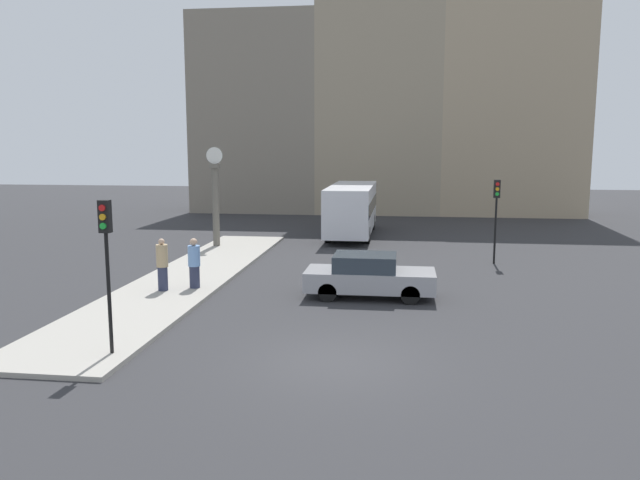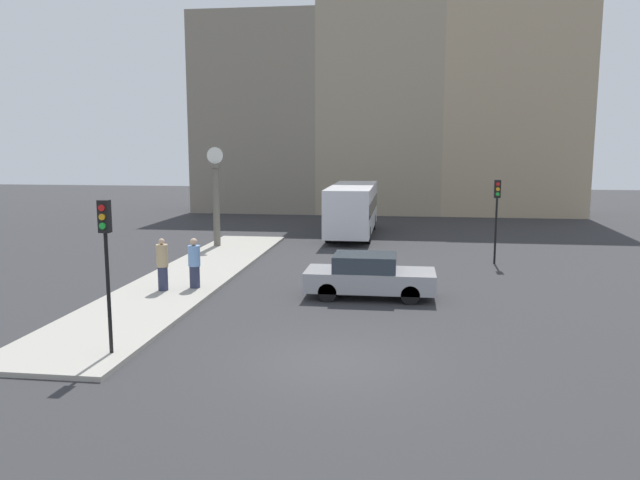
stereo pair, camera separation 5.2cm
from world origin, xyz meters
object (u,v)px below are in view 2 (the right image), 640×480
at_px(bus_distant, 352,207).
at_px(pedestrian_tan_coat, 162,265).
at_px(traffic_light_near, 106,244).
at_px(pedestrian_blue_stripe, 194,263).
at_px(traffic_light_far, 497,204).
at_px(street_clock, 216,198).
at_px(sedan_car, 369,276).

bearing_deg(bus_distant, pedestrian_tan_coat, -109.81).
height_order(traffic_light_near, pedestrian_tan_coat, traffic_light_near).
xyz_separation_m(pedestrian_tan_coat, pedestrian_blue_stripe, (0.94, 0.53, -0.03)).
bearing_deg(bus_distant, traffic_light_far, -48.03).
xyz_separation_m(bus_distant, pedestrian_tan_coat, (-5.26, -14.62, -0.59)).
bearing_deg(bus_distant, pedestrian_blue_stripe, -107.06).
bearing_deg(street_clock, traffic_light_near, -82.02).
bearing_deg(sedan_car, pedestrian_blue_stripe, 179.71).
relative_size(traffic_light_near, street_clock, 0.76).
xyz_separation_m(sedan_car, street_clock, (-7.98, 9.00, 1.76)).
xyz_separation_m(street_clock, pedestrian_blue_stripe, (1.94, -8.96, -1.50)).
bearing_deg(pedestrian_blue_stripe, traffic_light_far, 30.81).
relative_size(traffic_light_far, pedestrian_blue_stripe, 2.06).
bearing_deg(sedan_car, traffic_light_near, -129.99).
bearing_deg(traffic_light_near, bus_distant, 79.12).
xyz_separation_m(traffic_light_far, pedestrian_blue_stripe, (-11.06, -6.60, -1.59)).
xyz_separation_m(bus_distant, traffic_light_near, (-4.03, -20.98, 1.15)).
relative_size(sedan_car, traffic_light_far, 1.20).
height_order(traffic_light_near, traffic_light_far, traffic_light_near).
bearing_deg(pedestrian_blue_stripe, bus_distant, 72.94).
distance_m(sedan_car, traffic_light_far, 8.51).
xyz_separation_m(sedan_car, pedestrian_tan_coat, (-6.99, -0.50, 0.29)).
distance_m(bus_distant, traffic_light_far, 10.12).
distance_m(traffic_light_near, pedestrian_blue_stripe, 7.13).
relative_size(bus_distant, traffic_light_near, 2.36).
relative_size(traffic_light_near, traffic_light_far, 1.02).
bearing_deg(bus_distant, sedan_car, -83.03).
xyz_separation_m(sedan_car, pedestrian_blue_stripe, (-6.05, 0.03, 0.26)).
bearing_deg(traffic_light_far, traffic_light_near, -128.60).
height_order(traffic_light_far, pedestrian_tan_coat, traffic_light_far).
height_order(sedan_car, street_clock, street_clock).
distance_m(street_clock, pedestrian_blue_stripe, 9.29).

